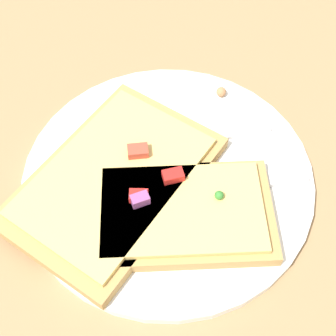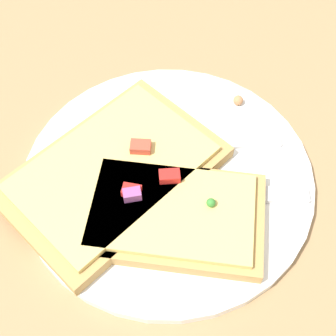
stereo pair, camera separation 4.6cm
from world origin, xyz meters
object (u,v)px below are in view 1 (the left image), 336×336
Objects in this scene: plate at (168,177)px; fork at (169,145)px; pizza_slice_main at (114,178)px; knife at (227,186)px; pizza_slice_corner at (180,213)px.

fork reaches higher than plate.
plate is 1.19× the size of pizza_slice_main.
pizza_slice_corner is at bearing 25.97° from knife.
knife is 1.04× the size of pizza_slice_corner.
knife reaches higher than fork.
plate is 0.05m from pizza_slice_corner.
knife is 0.79× the size of pizza_slice_main.
plate is 1.47× the size of fork.
fork is at bearing 164.53° from pizza_slice_main.
pizza_slice_main is at bearing 87.42° from plate.
pizza_slice_corner reaches higher than fork.
knife is 0.06m from pizza_slice_corner.
pizza_slice_main is at bearing 27.33° from fork.
knife is 0.11m from pizza_slice_main.
knife is at bearing 33.21° from pizza_slice_corner.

